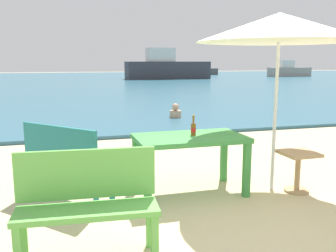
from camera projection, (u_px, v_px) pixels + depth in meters
ground_plane at (270, 233)px, 3.73m from camera, size 120.00×120.00×0.00m
sea_water at (83, 81)px, 32.10m from camera, size 120.00×50.00×0.08m
picnic_table_green at (190, 144)px, 4.77m from camera, size 1.40×0.80×0.76m
beer_bottle_amber at (193, 128)px, 4.77m from camera, size 0.07×0.07×0.26m
patio_umbrella at (279, 28)px, 4.65m from camera, size 2.10×2.10×2.30m
side_table_wood at (298, 166)px, 4.86m from camera, size 0.44×0.44×0.54m
bench_teal_center at (65, 158)px, 4.51m from camera, size 1.07×1.13×0.95m
bench_green_left at (87, 198)px, 3.19m from camera, size 1.23×0.46×0.95m
swimmer_person at (175, 112)px, 10.91m from camera, size 0.34×0.34×0.41m
boat_tanker at (167, 68)px, 35.08m from camera, size 7.88×2.15×2.87m
boat_sailboat at (289, 71)px, 40.93m from camera, size 4.78×1.30×1.74m
boat_fishing_trawler at (202, 71)px, 45.91m from camera, size 3.80×1.04×1.38m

